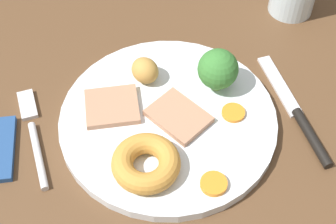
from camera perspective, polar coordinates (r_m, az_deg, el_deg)
name	(u,v)px	position (r cm, az deg, el deg)	size (l,w,h in cm)	color
dining_table	(161,137)	(63.00, -0.84, -2.92)	(120.00, 84.00, 3.60)	brown
dinner_plate	(168,120)	(61.44, 0.00, -0.97)	(26.60, 26.60, 1.40)	white
meat_slice_main	(178,114)	(60.66, 1.11, -0.25)	(6.99, 5.30, 0.80)	tan
meat_slice_under	(112,106)	(61.77, -6.40, 0.63)	(6.46, 5.84, 0.80)	tan
yorkshire_pudding	(146,163)	(55.71, -2.53, -5.84)	(7.77, 7.77, 2.48)	#C68938
roast_potato_left	(142,71)	(63.65, -2.97, 4.69)	(3.75, 3.24, 3.25)	#BC8C42
carrot_coin_front	(233,113)	(61.53, 7.45, -0.08)	(2.87, 2.87, 0.45)	orange
carrot_coin_back	(214,184)	(55.61, 5.23, -8.14)	(3.03, 3.03, 0.62)	orange
broccoli_floret	(218,69)	(62.01, 5.71, 4.85)	(5.10, 5.10, 5.75)	#8CB766
fork	(34,134)	(62.78, -15.07, -2.43)	(2.21, 15.30, 0.90)	silver
knife	(299,117)	(64.17, 14.72, -0.58)	(1.90, 18.52, 1.20)	black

